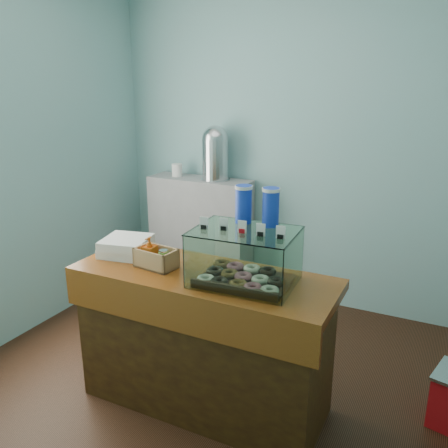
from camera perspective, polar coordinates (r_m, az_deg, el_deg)
The scene contains 8 objects.
ground at distance 3.47m, azimuth -0.24°, elevation -18.26°, with size 3.50×3.50×0.00m, color black.
room_shell at distance 2.84m, azimuth 0.27°, elevation 11.00°, with size 3.54×3.04×2.82m.
counter at distance 3.03m, azimuth -2.47°, elevation -13.68°, with size 1.60×0.60×0.90m.
back_shelf at distance 4.65m, azimuth -2.83°, elevation -1.16°, with size 1.00×0.32×1.10m, color #969699.
display_case at distance 2.67m, azimuth 2.75°, elevation -3.46°, with size 0.59×0.45×0.53m.
condiment_crate at distance 2.93m, azimuth -8.31°, elevation -3.92°, with size 0.27×0.18×0.18m.
pastry_boxes at distance 3.17m, azimuth -11.68°, elevation -2.62°, with size 0.35×0.34×0.11m.
coffee_urn at distance 4.39m, azimuth -1.04°, elevation 8.69°, with size 0.27×0.27×0.50m.
Camera 1 is at (1.27, -2.52, 2.01)m, focal length 38.00 mm.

